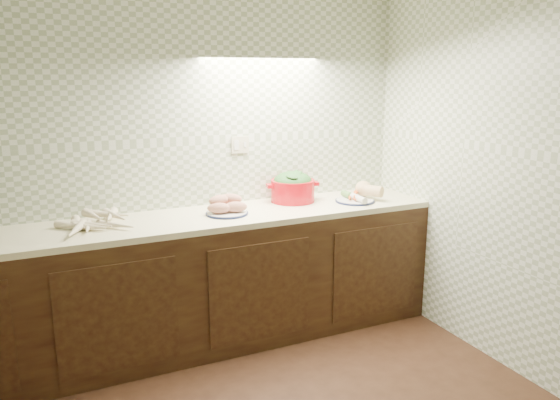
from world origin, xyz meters
name	(u,v)px	position (x,y,z in m)	size (l,w,h in m)	color
room	(272,127)	(0.00, 0.00, 1.63)	(3.60, 3.60, 2.60)	black
counter	(86,365)	(-0.68, 0.68, 0.45)	(3.60, 3.60, 0.90)	black
parsnip_pile	(97,222)	(-0.50, 1.51, 0.93)	(0.50, 0.44, 0.08)	#F6E4C3
sweet_potato_plate	(226,207)	(0.33, 1.49, 0.95)	(0.28, 0.28, 0.13)	#0F163B
onion_bowl	(221,204)	(0.34, 1.62, 0.94)	(0.14, 0.14, 0.11)	black
dutch_oven	(293,187)	(0.90, 1.64, 1.01)	(0.40, 0.37, 0.22)	#B10A14
veg_plate	(359,194)	(1.37, 1.47, 0.95)	(0.37, 0.37, 0.13)	#0F163B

